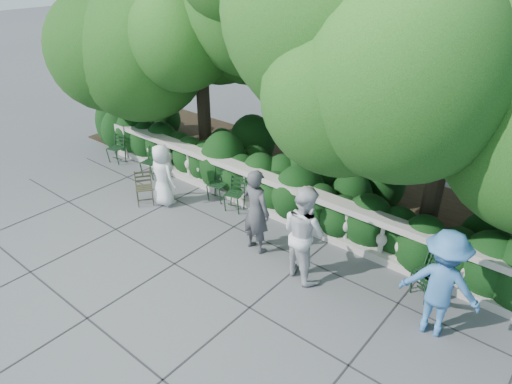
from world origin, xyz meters
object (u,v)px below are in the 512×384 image
Objects in this scene: person_woman_grey at (256,211)px; person_casual_man at (304,233)px; chair_d at (232,213)px; person_older_blue at (441,284)px; chair_f at (418,294)px; chair_weathered at (146,206)px; person_businessman at (163,175)px; chair_c at (215,203)px; chair_e at (417,299)px; chair_b at (148,179)px; chair_a at (114,164)px.

person_woman_grey is 0.96× the size of person_casual_man.
person_woman_grey is 1.24m from person_casual_man.
person_older_blue is (5.14, -0.69, 0.97)m from chair_d.
person_older_blue is at bearing -36.15° from chair_f.
chair_f is 2.39m from person_casual_man.
chair_d and chair_weathered have the same top height.
person_businessman reaches higher than chair_f.
chair_d is at bearing -19.49° from chair_c.
person_casual_man is at bearing -178.66° from person_woman_grey.
person_older_blue is (6.74, 0.03, 0.18)m from person_businessman.
person_woman_grey reaches higher than person_businessman.
chair_f is 1.30m from person_older_blue.
chair_e is at bearing -170.99° from person_businessman.
chair_c and chair_d have the same top height.
chair_b and chair_weathered have the same top height.
person_casual_man is at bearing -27.86° from chair_c.
chair_a is 7.31m from person_casual_man.
chair_b is at bearing -153.62° from chair_e.
chair_f is at bearing -44.04° from chair_weathered.
chair_a is 3.92m from chair_c.
person_casual_man is (3.29, -0.95, 0.97)m from chair_c.
chair_d is at bearing -155.07° from chair_e.
chair_b is at bearing 173.45° from chair_c.
person_older_blue is at bearing -13.88° from chair_b.
chair_e is at bearing -61.83° from person_older_blue.
chair_d is 4.63m from chair_f.
person_woman_grey is at bearing -18.23° from chair_b.
chair_d is at bearing -161.49° from chair_f.
chair_c is at bearing -162.50° from chair_f.
chair_f is (5.29, -0.07, 0.00)m from chair_c.
person_casual_man reaches higher than chair_f.
person_older_blue is at bearing -25.02° from chair_e.
person_woman_grey reaches higher than chair_d.
person_businessman is at bearing -154.95° from chair_f.
person_casual_man reaches higher than person_older_blue.
chair_c is 2.41m from person_woman_grey.
person_casual_man is (-2.04, -0.75, 0.97)m from chair_e.
person_businessman is at bearing 5.70° from chair_weathered.
person_casual_man is (5.66, -0.73, 0.97)m from chair_b.
chair_f is at bearing -12.54° from chair_c.
person_businessman is at bearing -10.30° from person_older_blue.
person_businessman is (-0.93, -0.81, 0.78)m from chair_c.
chair_d is 4.67m from chair_e.
chair_a and chair_d have the same top height.
chair_weathered is (1.19, -1.01, 0.00)m from chair_b.
chair_e is at bearing -13.87° from chair_c.
chair_e is at bearing -16.16° from chair_d.
person_woman_grey reaches higher than chair_c.
person_businessman is 0.84× the size of person_woman_grey.
chair_c is at bearing -17.21° from person_woman_grey.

